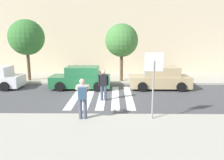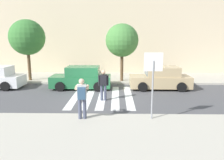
{
  "view_description": "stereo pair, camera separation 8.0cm",
  "coord_description": "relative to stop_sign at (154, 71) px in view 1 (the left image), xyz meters",
  "views": [
    {
      "loc": [
        0.76,
        -12.56,
        3.53
      ],
      "look_at": [
        0.6,
        -0.2,
        1.1
      ],
      "focal_mm": 35.0,
      "sensor_mm": 36.0,
      "label": 1
    },
    {
      "loc": [
        0.84,
        -12.56,
        3.53
      ],
      "look_at": [
        0.6,
        -0.2,
        1.1
      ],
      "focal_mm": 35.0,
      "sensor_mm": 36.0,
      "label": 2
    }
  ],
  "objects": [
    {
      "name": "crosswalk_stripe_1",
      "position": [
        -3.15,
        3.94,
        -2.17
      ],
      "size": [
        0.44,
        5.2,
        0.01
      ],
      "primitive_type": "cube",
      "color": "silver",
      "rests_on": "ground"
    },
    {
      "name": "ground_plane",
      "position": [
        -2.35,
        3.74,
        -2.18
      ],
      "size": [
        120.0,
        120.0,
        0.0
      ],
      "primitive_type": "plane",
      "color": "#4C4C4F"
    },
    {
      "name": "sidewalk_near",
      "position": [
        -2.35,
        -2.46,
        -2.11
      ],
      "size": [
        60.0,
        6.0,
        0.14
      ],
      "primitive_type": "cube",
      "color": "#B2AD9E",
      "rests_on": "ground"
    },
    {
      "name": "parked_car_green",
      "position": [
        -3.92,
        6.04,
        -1.45
      ],
      "size": [
        4.1,
        1.92,
        1.55
      ],
      "color": "#236B3D",
      "rests_on": "ground"
    },
    {
      "name": "pedestrian_crossing",
      "position": [
        -2.22,
        3.12,
        -1.2
      ],
      "size": [
        0.58,
        0.24,
        1.72
      ],
      "color": "#474C60",
      "rests_on": "ground"
    },
    {
      "name": "parked_car_tan",
      "position": [
        1.55,
        6.04,
        -1.45
      ],
      "size": [
        4.1,
        1.92,
        1.55
      ],
      "color": "tan",
      "rests_on": "ground"
    },
    {
      "name": "building_facade_far",
      "position": [
        -2.35,
        14.14,
        1.53
      ],
      "size": [
        56.0,
        4.0,
        7.42
      ],
      "primitive_type": "cube",
      "color": "beige",
      "rests_on": "ground"
    },
    {
      "name": "sidewalk_far",
      "position": [
        -2.35,
        9.74,
        -2.11
      ],
      "size": [
        60.0,
        4.8,
        0.14
      ],
      "primitive_type": "cube",
      "color": "#B2AD9E",
      "rests_on": "ground"
    },
    {
      "name": "photographer_with_backpack",
      "position": [
        -2.93,
        -0.11,
        -1.01
      ],
      "size": [
        0.63,
        0.88,
        1.72
      ],
      "color": "#474C60",
      "rests_on": "sidewalk_near"
    },
    {
      "name": "stop_sign",
      "position": [
        0.0,
        0.0,
        0.0
      ],
      "size": [
        0.76,
        0.08,
        2.79
      ],
      "color": "gray",
      "rests_on": "sidewalk_near"
    },
    {
      "name": "street_tree_west",
      "position": [
        -8.44,
        8.29,
        1.33
      ],
      "size": [
        2.75,
        2.75,
        4.75
      ],
      "color": "brown",
      "rests_on": "sidewalk_far"
    },
    {
      "name": "crosswalk_stripe_2",
      "position": [
        -2.35,
        3.94,
        -2.17
      ],
      "size": [
        0.44,
        5.2,
        0.01
      ],
      "primitive_type": "cube",
      "color": "silver",
      "rests_on": "ground"
    },
    {
      "name": "crosswalk_stripe_4",
      "position": [
        -0.75,
        3.94,
        -2.17
      ],
      "size": [
        0.44,
        5.2,
        0.01
      ],
      "primitive_type": "cube",
      "color": "silver",
      "rests_on": "ground"
    },
    {
      "name": "crosswalk_stripe_3",
      "position": [
        -1.55,
        3.94,
        -2.17
      ],
      "size": [
        0.44,
        5.2,
        0.01
      ],
      "primitive_type": "cube",
      "color": "silver",
      "rests_on": "ground"
    },
    {
      "name": "crosswalk_stripe_0",
      "position": [
        -3.95,
        3.94,
        -2.17
      ],
      "size": [
        0.44,
        5.2,
        0.01
      ],
      "primitive_type": "cube",
      "color": "silver",
      "rests_on": "ground"
    },
    {
      "name": "street_tree_center",
      "position": [
        -1.07,
        8.17,
        1.1
      ],
      "size": [
        2.54,
        2.54,
        4.42
      ],
      "color": "brown",
      "rests_on": "sidewalk_far"
    }
  ]
}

